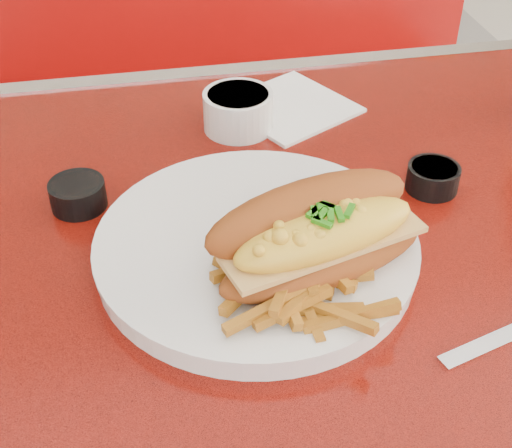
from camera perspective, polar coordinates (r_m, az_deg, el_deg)
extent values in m
cube|color=red|center=(0.69, 5.32, -3.74)|extent=(1.20, 0.80, 0.04)
cube|color=white|center=(1.01, -0.74, 11.29)|extent=(1.22, 0.03, 0.04)
cube|color=#9F0C0A|center=(1.61, -3.04, 0.62)|extent=(1.20, 0.50, 0.45)
cylinder|color=white|center=(0.66, 0.00, -2.04)|extent=(0.30, 0.30, 0.02)
cylinder|color=white|center=(0.66, 0.00, -1.28)|extent=(0.30, 0.30, 0.00)
ellipsoid|color=#8F4417|center=(0.61, 5.43, -2.70)|extent=(0.21, 0.12, 0.04)
cube|color=#DBB062|center=(0.60, 5.52, -1.55)|extent=(0.19, 0.10, 0.01)
ellipsoid|color=yellow|center=(0.60, 5.58, -0.76)|extent=(0.18, 0.10, 0.04)
ellipsoid|color=#8F4417|center=(0.61, 4.29, 0.85)|extent=(0.21, 0.12, 0.08)
cube|color=silver|center=(0.64, 6.08, -3.00)|extent=(0.04, 0.13, 0.00)
cube|color=silver|center=(0.70, 5.56, 1.20)|extent=(0.03, 0.04, 0.00)
cylinder|color=white|center=(0.85, -1.43, 9.02)|extent=(0.10, 0.10, 0.05)
cylinder|color=black|center=(0.84, -1.45, 10.23)|extent=(0.09, 0.09, 0.01)
cylinder|color=black|center=(0.75, -14.07, 2.30)|extent=(0.06, 0.06, 0.03)
cylinder|color=#F58559|center=(0.74, -14.20, 3.01)|extent=(0.05, 0.05, 0.01)
cylinder|color=black|center=(0.77, 13.96, 3.61)|extent=(0.07, 0.07, 0.03)
cylinder|color=#F58559|center=(0.77, 14.08, 4.28)|extent=(0.06, 0.06, 0.01)
cube|color=silver|center=(0.63, 19.00, -8.62)|extent=(0.12, 0.05, 0.00)
cube|color=white|center=(0.91, 2.72, 9.36)|extent=(0.18, 0.18, 0.00)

